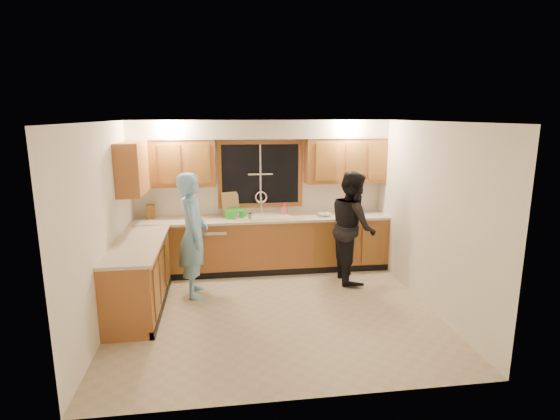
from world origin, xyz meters
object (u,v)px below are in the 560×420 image
at_px(stove, 131,293).
at_px(knife_block, 151,212).
at_px(soap_bottle, 284,209).
at_px(man, 193,235).
at_px(woman, 353,226).
at_px(bowl, 325,215).
at_px(sink, 262,220).
at_px(dish_crate, 236,213).
at_px(dishwasher, 212,249).

bearing_deg(stove, knife_block, 90.39).
distance_m(stove, soap_bottle, 2.99).
distance_m(man, knife_block, 1.29).
distance_m(woman, bowl, 0.65).
relative_size(sink, knife_block, 3.70).
xyz_separation_m(woman, dish_crate, (-1.79, 0.66, 0.12)).
distance_m(woman, dish_crate, 1.91).
relative_size(stove, knife_block, 3.87).
bearing_deg(stove, dish_crate, 53.57).
relative_size(dishwasher, knife_block, 3.53).
distance_m(dish_crate, soap_bottle, 0.83).
xyz_separation_m(man, soap_bottle, (1.47, 1.03, 0.12)).
height_order(man, soap_bottle, man).
bearing_deg(bowl, soap_bottle, 162.41).
bearing_deg(dishwasher, soap_bottle, 6.63).
bearing_deg(sink, dish_crate, 176.99).
xyz_separation_m(soap_bottle, bowl, (0.65, -0.21, -0.07)).
xyz_separation_m(man, dish_crate, (0.65, 0.93, 0.09)).
xyz_separation_m(stove, dish_crate, (1.36, 1.85, 0.54)).
bearing_deg(woman, dish_crate, 71.43).
distance_m(dishwasher, knife_block, 1.16).
distance_m(dishwasher, soap_bottle, 1.39).
distance_m(sink, bowl, 1.04).
bearing_deg(knife_block, stove, -85.45).
bearing_deg(sink, knife_block, 175.29).
height_order(woman, dish_crate, woman).
height_order(sink, bowl, sink).
distance_m(woman, soap_bottle, 1.24).
relative_size(sink, woman, 0.49).
bearing_deg(knife_block, woman, -9.81).
bearing_deg(woman, man, 97.88).
bearing_deg(stove, woman, 20.60).
distance_m(dishwasher, woman, 2.34).
height_order(dishwasher, soap_bottle, soap_bottle).
height_order(stove, woman, woman).
bearing_deg(bowl, stove, -148.37).
relative_size(knife_block, soap_bottle, 1.21).
xyz_separation_m(knife_block, bowl, (2.85, -0.23, -0.09)).
distance_m(man, soap_bottle, 1.80).
bearing_deg(dish_crate, stove, -126.43).
bearing_deg(woman, stove, 112.30).
distance_m(sink, dishwasher, 0.96).
bearing_deg(dishwasher, man, -104.79).
bearing_deg(knife_block, man, -51.13).
distance_m(soap_bottle, bowl, 0.68).
relative_size(sink, soap_bottle, 4.48).
height_order(sink, man, man).
xyz_separation_m(stove, bowl, (2.84, 1.75, 0.50)).
xyz_separation_m(man, knife_block, (-0.73, 1.05, 0.14)).
height_order(sink, dishwasher, sink).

